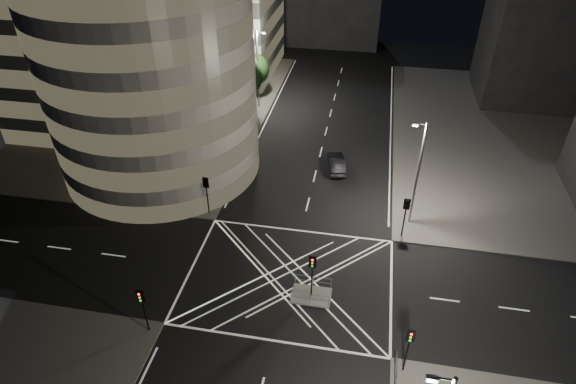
% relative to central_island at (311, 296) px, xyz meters
% --- Properties ---
extents(ground, '(120.00, 120.00, 0.00)m').
position_rel_central_island_xyz_m(ground, '(-2.00, 1.50, -0.07)').
color(ground, black).
rests_on(ground, ground).
extents(sidewalk_far_left, '(42.00, 42.00, 0.15)m').
position_rel_central_island_xyz_m(sidewalk_far_left, '(-31.00, 28.50, 0.00)').
color(sidewalk_far_left, '#575451').
rests_on(sidewalk_far_left, ground).
extents(central_island, '(3.00, 2.00, 0.15)m').
position_rel_central_island_xyz_m(central_island, '(0.00, 0.00, 0.00)').
color(central_island, slate).
rests_on(central_island, ground).
extents(office_tower_curved, '(30.00, 29.00, 27.20)m').
position_rel_central_island_xyz_m(office_tower_curved, '(-22.74, 20.24, 12.58)').
color(office_tower_curved, '#999691').
rests_on(office_tower_curved, sidewalk_far_left).
extents(building_right_far, '(14.00, 12.00, 15.00)m').
position_rel_central_island_xyz_m(building_right_far, '(24.00, 41.50, 7.58)').
color(building_right_far, black).
rests_on(building_right_far, sidewalk_far_right).
extents(tree_a, '(4.27, 4.27, 7.19)m').
position_rel_central_island_xyz_m(tree_a, '(-12.50, 10.50, 4.79)').
color(tree_a, black).
rests_on(tree_a, sidewalk_far_left).
extents(tree_b, '(4.81, 4.81, 8.08)m').
position_rel_central_island_xyz_m(tree_b, '(-12.50, 16.50, 5.38)').
color(tree_b, black).
rests_on(tree_b, sidewalk_far_left).
extents(tree_c, '(4.14, 4.14, 7.31)m').
position_rel_central_island_xyz_m(tree_c, '(-12.50, 22.50, 4.99)').
color(tree_c, black).
rests_on(tree_c, sidewalk_far_left).
extents(tree_d, '(4.55, 4.55, 7.91)m').
position_rel_central_island_xyz_m(tree_d, '(-12.50, 28.50, 5.35)').
color(tree_d, black).
rests_on(tree_d, sidewalk_far_left).
extents(tree_e, '(3.50, 3.50, 5.86)m').
position_rel_central_island_xyz_m(tree_e, '(-12.50, 34.50, 3.90)').
color(tree_e, black).
rests_on(tree_e, sidewalk_far_left).
extents(traffic_signal_fl, '(0.55, 0.22, 4.00)m').
position_rel_central_island_xyz_m(traffic_signal_fl, '(-10.80, 8.30, 2.84)').
color(traffic_signal_fl, black).
rests_on(traffic_signal_fl, sidewalk_far_left).
extents(traffic_signal_nl, '(0.55, 0.22, 4.00)m').
position_rel_central_island_xyz_m(traffic_signal_nl, '(-10.80, -5.30, 2.84)').
color(traffic_signal_nl, black).
rests_on(traffic_signal_nl, sidewalk_near_left).
extents(traffic_signal_fr, '(0.55, 0.22, 4.00)m').
position_rel_central_island_xyz_m(traffic_signal_fr, '(6.80, 8.30, 2.84)').
color(traffic_signal_fr, black).
rests_on(traffic_signal_fr, sidewalk_far_right).
extents(traffic_signal_nr, '(0.55, 0.22, 4.00)m').
position_rel_central_island_xyz_m(traffic_signal_nr, '(6.80, -5.30, 2.84)').
color(traffic_signal_nr, black).
rests_on(traffic_signal_nr, sidewalk_near_right).
extents(traffic_signal_island, '(0.55, 0.22, 4.00)m').
position_rel_central_island_xyz_m(traffic_signal_island, '(0.00, 0.00, 2.84)').
color(traffic_signal_island, black).
rests_on(traffic_signal_island, central_island).
extents(street_lamp_left_near, '(1.25, 0.25, 10.00)m').
position_rel_central_island_xyz_m(street_lamp_left_near, '(-11.44, 13.50, 5.47)').
color(street_lamp_left_near, slate).
rests_on(street_lamp_left_near, sidewalk_far_left).
extents(street_lamp_left_far, '(1.25, 0.25, 10.00)m').
position_rel_central_island_xyz_m(street_lamp_left_far, '(-11.44, 31.50, 5.47)').
color(street_lamp_left_far, slate).
rests_on(street_lamp_left_far, sidewalk_far_left).
extents(street_lamp_right_far, '(1.25, 0.25, 10.00)m').
position_rel_central_island_xyz_m(street_lamp_right_far, '(7.44, 10.50, 5.47)').
color(street_lamp_right_far, slate).
rests_on(street_lamp_right_far, sidewalk_far_right).
extents(railing_island_south, '(2.80, 0.06, 1.10)m').
position_rel_central_island_xyz_m(railing_island_south, '(0.00, -0.90, 0.62)').
color(railing_island_south, slate).
rests_on(railing_island_south, central_island).
extents(railing_island_north, '(2.80, 0.06, 1.10)m').
position_rel_central_island_xyz_m(railing_island_north, '(0.00, 0.90, 0.62)').
color(railing_island_north, slate).
rests_on(railing_island_north, central_island).
extents(sedan, '(2.48, 4.81, 1.51)m').
position_rel_central_island_xyz_m(sedan, '(0.04, 18.23, 0.68)').
color(sedan, black).
rests_on(sedan, ground).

